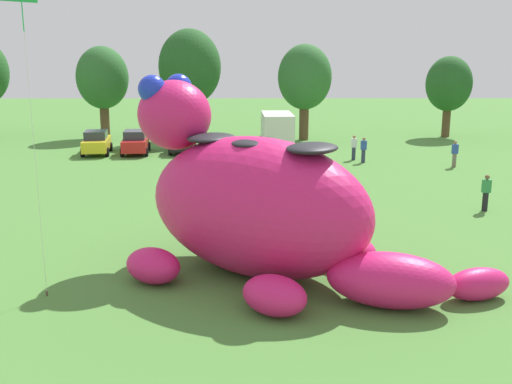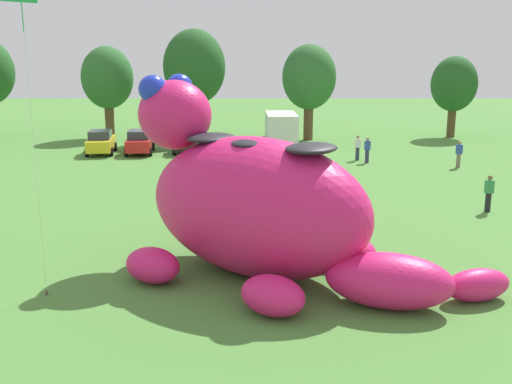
{
  "view_description": "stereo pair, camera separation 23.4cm",
  "coord_description": "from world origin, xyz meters",
  "px_view_note": "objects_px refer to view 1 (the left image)",
  "views": [
    {
      "loc": [
        -1.13,
        -18.41,
        7.08
      ],
      "look_at": [
        -1.0,
        1.03,
        2.53
      ],
      "focal_mm": 41.34,
      "sensor_mm": 36.0,
      "label": 1
    },
    {
      "loc": [
        -0.9,
        -18.41,
        7.08
      ],
      "look_at": [
        -1.0,
        1.03,
        2.53
      ],
      "focal_mm": 41.34,
      "sensor_mm": 36.0,
      "label": 2
    }
  ],
  "objects_px": {
    "spectator_near_inflatable": "(354,148)",
    "spectator_far_side": "(486,193)",
    "spectator_mid_field": "(364,150)",
    "giant_inflatable_creature": "(257,204)",
    "car_yellow": "(97,142)",
    "car_black": "(182,141)",
    "car_red": "(135,142)",
    "box_truck": "(277,131)",
    "spectator_by_cars": "(263,156)",
    "spectator_wandering": "(455,154)"
  },
  "relations": [
    {
      "from": "spectator_wandering",
      "to": "spectator_far_side",
      "type": "distance_m",
      "value": 11.12
    },
    {
      "from": "spectator_mid_field",
      "to": "car_red",
      "type": "bearing_deg",
      "value": 166.75
    },
    {
      "from": "car_yellow",
      "to": "car_red",
      "type": "relative_size",
      "value": 1.01
    },
    {
      "from": "giant_inflatable_creature",
      "to": "spectator_wandering",
      "type": "bearing_deg",
      "value": 55.61
    },
    {
      "from": "car_yellow",
      "to": "spectator_near_inflatable",
      "type": "bearing_deg",
      "value": -8.2
    },
    {
      "from": "car_yellow",
      "to": "spectator_mid_field",
      "type": "xyz_separation_m",
      "value": [
        18.75,
        -3.65,
        -0.01
      ]
    },
    {
      "from": "spectator_near_inflatable",
      "to": "spectator_mid_field",
      "type": "distance_m",
      "value": 1.12
    },
    {
      "from": "giant_inflatable_creature",
      "to": "box_truck",
      "type": "xyz_separation_m",
      "value": [
        1.65,
        24.68,
        -0.75
      ]
    },
    {
      "from": "giant_inflatable_creature",
      "to": "spectator_far_side",
      "type": "height_order",
      "value": "giant_inflatable_creature"
    },
    {
      "from": "car_black",
      "to": "spectator_mid_field",
      "type": "distance_m",
      "value": 13.32
    },
    {
      "from": "spectator_mid_field",
      "to": "spectator_by_cars",
      "type": "relative_size",
      "value": 1.0
    },
    {
      "from": "box_truck",
      "to": "spectator_by_cars",
      "type": "height_order",
      "value": "box_truck"
    },
    {
      "from": "car_black",
      "to": "spectator_near_inflatable",
      "type": "xyz_separation_m",
      "value": [
        12.11,
        -3.34,
        -0.01
      ]
    },
    {
      "from": "spectator_far_side",
      "to": "spectator_near_inflatable",
      "type": "bearing_deg",
      "value": 105.7
    },
    {
      "from": "car_yellow",
      "to": "spectator_wandering",
      "type": "bearing_deg",
      "value": -12.27
    },
    {
      "from": "car_yellow",
      "to": "spectator_wandering",
      "type": "xyz_separation_m",
      "value": [
        24.31,
        -5.29,
        -0.01
      ]
    },
    {
      "from": "car_black",
      "to": "spectator_wandering",
      "type": "xyz_separation_m",
      "value": [
        18.15,
        -5.99,
        -0.01
      ]
    },
    {
      "from": "car_red",
      "to": "box_truck",
      "type": "relative_size",
      "value": 0.66
    },
    {
      "from": "giant_inflatable_creature",
      "to": "car_yellow",
      "type": "bearing_deg",
      "value": 115.46
    },
    {
      "from": "spectator_mid_field",
      "to": "spectator_far_side",
      "type": "relative_size",
      "value": 1.0
    },
    {
      "from": "box_truck",
      "to": "spectator_wandering",
      "type": "height_order",
      "value": "box_truck"
    },
    {
      "from": "giant_inflatable_creature",
      "to": "spectator_by_cars",
      "type": "distance_m",
      "value": 18.06
    },
    {
      "from": "car_red",
      "to": "spectator_near_inflatable",
      "type": "relative_size",
      "value": 2.49
    },
    {
      "from": "car_yellow",
      "to": "spectator_by_cars",
      "type": "xyz_separation_m",
      "value": [
        12.0,
        -6.07,
        -0.01
      ]
    },
    {
      "from": "spectator_near_inflatable",
      "to": "spectator_far_side",
      "type": "height_order",
      "value": "same"
    },
    {
      "from": "car_yellow",
      "to": "spectator_wandering",
      "type": "relative_size",
      "value": 2.51
    },
    {
      "from": "box_truck",
      "to": "spectator_near_inflatable",
      "type": "distance_m",
      "value": 6.15
    },
    {
      "from": "spectator_by_cars",
      "to": "giant_inflatable_creature",
      "type": "bearing_deg",
      "value": -91.72
    },
    {
      "from": "car_yellow",
      "to": "spectator_far_side",
      "type": "relative_size",
      "value": 2.51
    },
    {
      "from": "spectator_by_cars",
      "to": "spectator_wandering",
      "type": "height_order",
      "value": "same"
    },
    {
      "from": "spectator_near_inflatable",
      "to": "spectator_mid_field",
      "type": "xyz_separation_m",
      "value": [
        0.48,
        -1.02,
        0.0
      ]
    },
    {
      "from": "car_red",
      "to": "box_truck",
      "type": "bearing_deg",
      "value": 2.82
    },
    {
      "from": "spectator_by_cars",
      "to": "spectator_far_side",
      "type": "bearing_deg",
      "value": -45.09
    },
    {
      "from": "car_yellow",
      "to": "car_black",
      "type": "height_order",
      "value": "same"
    },
    {
      "from": "spectator_by_cars",
      "to": "spectator_wandering",
      "type": "relative_size",
      "value": 1.0
    },
    {
      "from": "giant_inflatable_creature",
      "to": "car_red",
      "type": "xyz_separation_m",
      "value": [
        -8.66,
        24.17,
        -1.49
      ]
    },
    {
      "from": "giant_inflatable_creature",
      "to": "car_red",
      "type": "distance_m",
      "value": 25.72
    },
    {
      "from": "car_black",
      "to": "spectator_near_inflatable",
      "type": "height_order",
      "value": "car_black"
    },
    {
      "from": "car_red",
      "to": "box_truck",
      "type": "distance_m",
      "value": 10.34
    },
    {
      "from": "giant_inflatable_creature",
      "to": "car_yellow",
      "type": "distance_m",
      "value": 26.69
    },
    {
      "from": "box_truck",
      "to": "spectator_mid_field",
      "type": "xyz_separation_m",
      "value": [
        5.65,
        -4.26,
        -0.75
      ]
    },
    {
      "from": "car_yellow",
      "to": "spectator_wandering",
      "type": "distance_m",
      "value": 24.88
    },
    {
      "from": "car_red",
      "to": "spectator_near_inflatable",
      "type": "height_order",
      "value": "car_red"
    },
    {
      "from": "giant_inflatable_creature",
      "to": "spectator_near_inflatable",
      "type": "relative_size",
      "value": 7.16
    },
    {
      "from": "giant_inflatable_creature",
      "to": "box_truck",
      "type": "height_order",
      "value": "giant_inflatable_creature"
    },
    {
      "from": "car_black",
      "to": "spectator_wandering",
      "type": "height_order",
      "value": "car_black"
    },
    {
      "from": "giant_inflatable_creature",
      "to": "car_black",
      "type": "distance_m",
      "value": 25.37
    },
    {
      "from": "spectator_by_cars",
      "to": "car_black",
      "type": "bearing_deg",
      "value": 130.76
    },
    {
      "from": "giant_inflatable_creature",
      "to": "box_truck",
      "type": "distance_m",
      "value": 24.74
    },
    {
      "from": "spectator_mid_field",
      "to": "spectator_wandering",
      "type": "distance_m",
      "value": 5.79
    }
  ]
}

